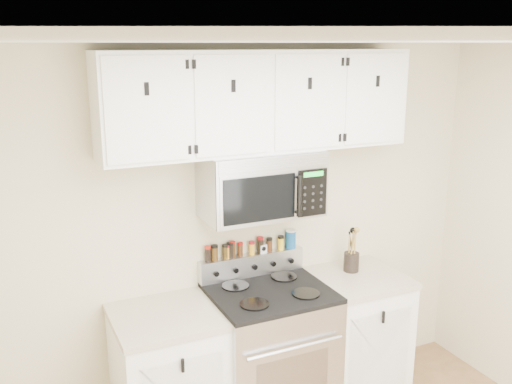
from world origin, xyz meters
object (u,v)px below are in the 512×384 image
at_px(salt_canister, 291,239).
at_px(utensil_crock, 351,260).
at_px(range, 269,354).
at_px(microwave, 262,184).

bearing_deg(salt_canister, utensil_crock, -23.33).
distance_m(range, microwave, 1.15).
xyz_separation_m(microwave, utensil_crock, (0.70, -0.02, -0.63)).
distance_m(range, salt_canister, 0.80).
xyz_separation_m(range, salt_canister, (0.30, 0.28, 0.68)).
bearing_deg(microwave, salt_canister, 27.34).
bearing_deg(microwave, range, -90.23).
xyz_separation_m(utensil_crock, salt_canister, (-0.40, 0.17, 0.17)).
relative_size(microwave, utensil_crock, 2.40).
height_order(microwave, salt_canister, microwave).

